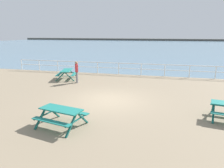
# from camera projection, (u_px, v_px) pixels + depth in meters

# --- Properties ---
(ground_plane) EXTENTS (30.00, 24.00, 0.20)m
(ground_plane) POSITION_uv_depth(u_px,v_px,m) (109.00, 102.00, 12.16)
(ground_plane) COLOR gray
(sea_band) EXTENTS (142.00, 90.00, 0.01)m
(sea_band) POSITION_uv_depth(u_px,v_px,m) (154.00, 46.00, 61.87)
(sea_band) COLOR slate
(sea_band) RESTS_ON ground
(distant_shoreline) EXTENTS (142.00, 6.00, 1.80)m
(distant_shoreline) POSITION_uv_depth(u_px,v_px,m) (158.00, 41.00, 102.42)
(distant_shoreline) COLOR #4C4C47
(distant_shoreline) RESTS_ON ground
(seaward_railing) EXTENTS (23.07, 0.07, 1.08)m
(seaward_railing) POSITION_uv_depth(u_px,v_px,m) (130.00, 67.00, 19.26)
(seaward_railing) COLOR white
(seaward_railing) RESTS_ON ground
(picnic_table_near_left) EXTENTS (2.08, 1.85, 0.80)m
(picnic_table_near_left) POSITION_uv_depth(u_px,v_px,m) (61.00, 113.00, 8.63)
(picnic_table_near_left) COLOR #1E7A70
(picnic_table_near_left) RESTS_ON ground
(picnic_table_mid_centre) EXTENTS (1.89, 2.11, 0.80)m
(picnic_table_mid_centre) POSITION_uv_depth(u_px,v_px,m) (67.00, 72.00, 17.47)
(picnic_table_mid_centre) COLOR #1E7A70
(picnic_table_mid_centre) RESTS_ON ground
(visitor) EXTENTS (0.35, 0.49, 1.66)m
(visitor) POSITION_uv_depth(u_px,v_px,m) (77.00, 71.00, 16.15)
(visitor) COLOR slate
(visitor) RESTS_ON ground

